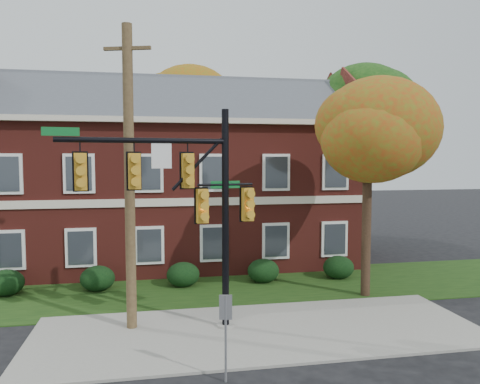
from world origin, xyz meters
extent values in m
plane|color=black|center=(0.00, 0.00, 0.00)|extent=(120.00, 120.00, 0.00)
cube|color=gray|center=(0.00, 1.00, 0.04)|extent=(14.00, 5.00, 0.08)
cube|color=#193811|center=(0.00, 6.00, 0.02)|extent=(30.00, 6.00, 0.04)
cube|color=maroon|center=(-2.00, 12.00, 3.50)|extent=(18.00, 8.00, 7.00)
cube|color=beige|center=(-2.00, 12.00, 7.12)|extent=(18.80, 8.80, 0.24)
cube|color=beige|center=(-2.00, 7.97, 3.50)|extent=(18.00, 0.12, 0.35)
ellipsoid|color=black|center=(-9.00, 6.70, 0.53)|extent=(1.40, 1.26, 1.05)
ellipsoid|color=black|center=(-5.50, 6.70, 0.53)|extent=(1.40, 1.26, 1.05)
ellipsoid|color=black|center=(-2.00, 6.70, 0.53)|extent=(1.40, 1.26, 1.05)
ellipsoid|color=black|center=(1.50, 6.70, 0.53)|extent=(1.40, 1.26, 1.05)
ellipsoid|color=black|center=(5.00, 6.70, 0.53)|extent=(1.40, 1.26, 1.05)
cylinder|color=black|center=(5.00, 4.00, 2.88)|extent=(0.36, 0.36, 5.76)
ellipsoid|color=red|center=(5.00, 4.00, 6.48)|extent=(4.25, 4.25, 3.60)
ellipsoid|color=red|center=(5.62, 3.62, 7.08)|extent=(3.50, 3.50, 3.00)
cylinder|color=black|center=(9.00, 13.00, 3.52)|extent=(0.36, 0.36, 7.04)
ellipsoid|color=#0F390F|center=(9.00, 13.00, 7.92)|extent=(5.95, 5.95, 5.04)
ellipsoid|color=#0F390F|center=(9.88, 12.47, 8.52)|extent=(4.90, 4.90, 4.20)
cylinder|color=black|center=(-1.00, 20.00, 3.84)|extent=(0.36, 0.36, 7.68)
ellipsoid|color=#B1490F|center=(-1.00, 20.00, 8.64)|extent=(6.46, 6.46, 5.47)
ellipsoid|color=#B1490F|center=(-0.05, 19.43, 9.24)|extent=(5.32, 5.32, 4.56)
cylinder|color=gray|center=(-1.00, 1.50, 0.08)|extent=(0.56, 0.56, 0.16)
cylinder|color=black|center=(-1.00, 1.50, 3.49)|extent=(0.25, 0.25, 6.97)
cylinder|color=black|center=(-3.46, 1.12, 5.98)|extent=(4.95, 0.91, 0.16)
cylinder|color=black|center=(-1.00, 1.50, 4.63)|extent=(1.78, 0.35, 0.08)
cube|color=#C2891F|center=(-5.23, 0.85, 5.08)|extent=(0.48, 0.36, 1.16)
cube|color=#C2891F|center=(-3.76, 1.08, 5.08)|extent=(0.48, 0.36, 1.16)
cube|color=#C2891F|center=(-2.18, 1.32, 5.08)|extent=(0.48, 0.36, 1.16)
cube|color=silver|center=(-2.97, 1.20, 5.53)|extent=(0.60, 0.13, 0.75)
cube|color=#0C5E24|center=(-5.73, 0.77, 6.20)|extent=(0.99, 0.19, 0.24)
cube|color=#C2891F|center=(-1.74, 1.39, 3.98)|extent=(0.48, 0.36, 1.16)
cube|color=#C2891F|center=(-0.26, 1.61, 3.98)|extent=(0.48, 0.36, 1.16)
cube|color=#0C5E24|center=(-1.00, 1.50, 4.63)|extent=(0.94, 0.18, 0.23)
cylinder|color=#4A3722|center=(-3.94, 2.00, 4.77)|extent=(0.40, 0.40, 9.55)
cube|color=#4A3722|center=(-3.94, 2.00, 8.81)|extent=(1.45, 0.54, 0.11)
cylinder|color=slate|center=(-1.55, -2.00, 1.08)|extent=(0.07, 0.07, 2.16)
cube|color=slate|center=(-1.55, -2.00, 1.86)|extent=(0.32, 0.09, 0.61)
camera|label=1|loc=(-3.28, -12.93, 5.47)|focal=35.00mm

